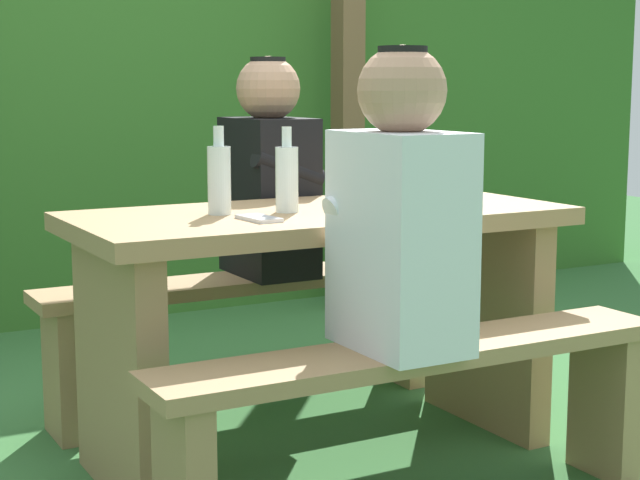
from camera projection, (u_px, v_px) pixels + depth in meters
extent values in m
plane|color=#386D38|center=(320.00, 454.00, 2.99)|extent=(12.00, 12.00, 0.00)
cube|color=#346926|center=(88.00, 127.00, 4.85)|extent=(6.40, 0.69, 1.74)
cube|color=brown|center=(348.00, 82.00, 4.83)|extent=(0.12, 0.12, 2.17)
cube|color=#9E7A51|center=(320.00, 218.00, 2.88)|extent=(1.40, 0.64, 0.05)
cube|color=#9E7A51|center=(119.00, 371.00, 2.65)|extent=(0.08, 0.54, 0.68)
cube|color=#9E7A51|center=(486.00, 320.00, 3.22)|extent=(0.08, 0.54, 0.68)
cube|color=#9E7A51|center=(420.00, 353.00, 2.48)|extent=(1.40, 0.24, 0.04)
cube|color=#9E7A51|center=(605.00, 403.00, 2.81)|extent=(0.07, 0.22, 0.41)
cube|color=#9E7A51|center=(246.00, 282.00, 3.36)|extent=(1.40, 0.24, 0.04)
cube|color=#9E7A51|center=(62.00, 373.00, 3.10)|extent=(0.07, 0.22, 0.41)
cube|color=#9E7A51|center=(402.00, 327.00, 3.69)|extent=(0.07, 0.22, 0.41)
cube|color=silver|center=(400.00, 241.00, 2.41)|extent=(0.22, 0.34, 0.52)
sphere|color=tan|center=(402.00, 91.00, 2.36)|extent=(0.21, 0.21, 0.21)
cylinder|color=black|center=(403.00, 51.00, 2.34)|extent=(0.12, 0.12, 0.02)
cylinder|color=silver|center=(370.00, 192.00, 2.52)|extent=(0.25, 0.07, 0.15)
cube|color=black|center=(269.00, 197.00, 3.36)|extent=(0.22, 0.34, 0.52)
sphere|color=tan|center=(268.00, 89.00, 3.31)|extent=(0.21, 0.21, 0.21)
cylinder|color=black|center=(268.00, 61.00, 3.30)|extent=(0.12, 0.12, 0.02)
cylinder|color=black|center=(288.00, 168.00, 3.23)|extent=(0.25, 0.07, 0.15)
cylinder|color=silver|center=(406.00, 195.00, 2.87)|extent=(0.07, 0.07, 0.09)
cylinder|color=silver|center=(287.00, 180.00, 2.81)|extent=(0.06, 0.06, 0.18)
cylinder|color=silver|center=(287.00, 137.00, 2.79)|extent=(0.03, 0.03, 0.06)
cylinder|color=silver|center=(382.00, 173.00, 3.05)|extent=(0.06, 0.06, 0.18)
cylinder|color=silver|center=(382.00, 132.00, 3.03)|extent=(0.03, 0.03, 0.07)
cylinder|color=silver|center=(219.00, 180.00, 2.76)|extent=(0.06, 0.06, 0.19)
cylinder|color=silver|center=(219.00, 136.00, 2.74)|extent=(0.03, 0.03, 0.06)
cube|color=silver|center=(259.00, 218.00, 2.65)|extent=(0.08, 0.14, 0.01)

